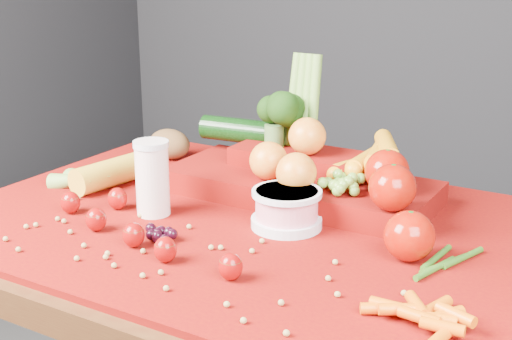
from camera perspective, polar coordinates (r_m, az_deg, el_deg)
The scene contains 12 objects.
table at distance 1.32m, azimuth -0.45°, elevation -8.32°, with size 1.10×0.80×0.75m.
red_cloth at distance 1.28m, azimuth -0.46°, elevation -4.25°, with size 1.05×0.75×0.01m, color #6F0D03.
milk_glass at distance 1.29m, azimuth -8.30°, elevation -0.43°, with size 0.06×0.06×0.14m.
yogurt_bowl at distance 1.23m, azimuth 2.47°, elevation -3.01°, with size 0.12×0.12×0.07m.
strawberry_scatter at distance 1.21m, azimuth -9.92°, elevation -4.34°, with size 0.44×0.18×0.05m.
dark_grape_cluster at distance 1.19m, azimuth -7.90°, elevation -5.10°, with size 0.06×0.05×0.03m, color black, non-canonical shape.
soybean_scatter at distance 1.12m, azimuth -5.80°, elevation -6.97°, with size 0.84×0.24×0.01m, color #A68B47, non-canonical shape.
corn_ear at distance 1.47m, azimuth -13.09°, elevation -0.58°, with size 0.20×0.25×0.06m.
potato at distance 1.64m, azimuth -6.94°, elevation 2.07°, with size 0.10×0.07×0.07m, color #553A1A.
baby_carrot_pile at distance 0.96m, azimuth 12.60°, elevation -10.93°, with size 0.17×0.17×0.03m, color #D35807, non-canonical shape.
green_bean_pile at distance 1.14m, azimuth 14.88°, elevation -7.14°, with size 0.14×0.12×0.01m, color #295814, non-canonical shape.
produce_mound at distance 1.37m, azimuth 4.44°, elevation 0.02°, with size 0.60×0.36×0.27m.
Camera 1 is at (0.62, -1.02, 1.23)m, focal length 50.00 mm.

